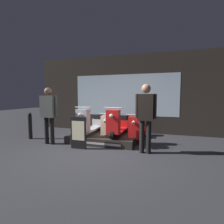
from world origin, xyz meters
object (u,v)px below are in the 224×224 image
Objects in this scene: scooter_backrow_1 at (138,129)px; price_sign_board at (78,133)px; scooter_backrow_0 at (113,128)px; person_left_browsing at (49,110)px; scooter_display_left at (91,123)px; person_right_browsing at (146,113)px; street_bollard at (30,126)px; scooter_display_right at (118,124)px.

scooter_backrow_1 reaches higher than price_sign_board.
person_left_browsing reaches higher than scooter_backrow_0.
person_left_browsing is 1.93× the size of price_sign_board.
price_sign_board is at bearing -85.75° from scooter_display_left.
person_left_browsing is 1.29m from price_sign_board.
scooter_backrow_0 is 0.91m from scooter_backrow_1.
scooter_display_left is 1.63m from scooter_backrow_1.
scooter_backrow_1 is 2.12m from price_sign_board.
person_right_browsing reaches higher than scooter_backrow_0.
scooter_backrow_0 is at bearing 39.18° from person_left_browsing.
street_bollard is at bearing 174.89° from person_right_browsing.
scooter_backrow_1 is (1.52, 0.52, -0.24)m from scooter_display_left.
person_right_browsing is (1.33, -1.36, 0.71)m from scooter_backrow_0.
person_left_browsing is (-2.57, -1.36, 0.70)m from scooter_backrow_1.
scooter_display_right reaches higher than price_sign_board.
scooter_backrow_1 is at bearing 18.82° from scooter_display_left.
scooter_backrow_0 is at bearing 124.94° from scooter_display_right.
scooter_display_left is 0.94× the size of person_right_browsing.
scooter_backrow_0 is 1.86× the size of price_sign_board.
person_left_browsing is (-2.03, -0.84, 0.46)m from scooter_display_right.
scooter_backrow_0 is at bearing 70.87° from price_sign_board.
scooter_display_left and scooter_display_right have the same top height.
scooter_display_left is at bearing 38.58° from person_left_browsing.
person_right_browsing is at bearing -23.34° from scooter_display_left.
person_right_browsing is 4.13m from street_bollard.
person_right_browsing is 1.98× the size of price_sign_board.
street_bollard is at bearing -160.07° from scooter_backrow_0.
price_sign_board is (-0.90, -1.03, -0.14)m from scooter_display_right.
scooter_backrow_0 is 2.26m from person_left_browsing.
scooter_display_left reaches higher than scooter_backrow_0.
street_bollard is (-2.20, 0.56, -0.00)m from price_sign_board.
scooter_display_left reaches higher than scooter_backrow_1.
scooter_display_right is 2.24m from person_left_browsing.
scooter_backrow_1 is 0.94× the size of person_right_browsing.
scooter_backrow_1 is 1.83× the size of street_bollard.
scooter_display_left is at bearing -139.80° from scooter_backrow_0.
person_right_browsing is at bearing -72.85° from scooter_backrow_1.
scooter_display_left is at bearing 94.25° from price_sign_board.
scooter_display_right is (0.98, 0.00, 0.00)m from scooter_display_left.
scooter_backrow_1 is 2.99m from person_left_browsing.
scooter_backrow_0 is at bearing 19.93° from street_bollard.
scooter_backrow_1 is at bearing 107.15° from person_right_browsing.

